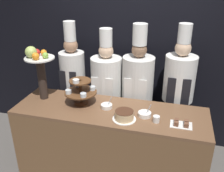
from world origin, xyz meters
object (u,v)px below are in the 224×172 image
at_px(tiered_stand, 80,90).
at_px(chef_center_right, 137,89).
at_px(serving_bowl_far, 107,106).
at_px(cup_white, 156,119).
at_px(serving_bowl_near, 145,114).
at_px(cake_square_tray, 181,124).
at_px(chef_center_left, 106,88).
at_px(cake_round, 124,115).
at_px(chef_left, 73,81).
at_px(fruit_pedestal, 39,66).
at_px(chef_right, 178,91).

height_order(tiered_stand, chef_center_right, chef_center_right).
distance_m(tiered_stand, chef_center_right, 0.81).
bearing_deg(serving_bowl_far, cup_white, -14.88).
height_order(cup_white, serving_bowl_near, serving_bowl_near).
bearing_deg(cake_square_tray, serving_bowl_far, 169.69).
xyz_separation_m(cake_square_tray, chef_center_left, (-1.00, 0.72, -0.04)).
bearing_deg(cup_white, cake_round, -173.51).
distance_m(tiered_stand, serving_bowl_near, 0.78).
distance_m(chef_left, chef_center_right, 0.91).
xyz_separation_m(chef_left, chef_center_right, (0.91, -0.00, -0.01)).
distance_m(cup_white, chef_left, 1.43).
bearing_deg(serving_bowl_far, chef_center_left, 106.49).
distance_m(tiered_stand, fruit_pedestal, 0.56).
xyz_separation_m(cake_round, serving_bowl_near, (0.20, 0.12, -0.02)).
distance_m(cake_square_tray, chef_right, 0.73).
bearing_deg(cake_square_tray, chef_left, 153.97).
xyz_separation_m(chef_center_left, chef_right, (0.94, 0.00, 0.07)).
relative_size(serving_bowl_near, serving_bowl_far, 1.02).
xyz_separation_m(serving_bowl_near, chef_center_left, (-0.61, 0.64, -0.05)).
bearing_deg(cup_white, chef_center_right, 113.65).
xyz_separation_m(chef_center_left, chef_center_right, (0.43, -0.00, 0.04)).
xyz_separation_m(serving_bowl_far, chef_right, (0.77, 0.57, 0.03)).
distance_m(serving_bowl_near, chef_center_left, 0.89).
bearing_deg(cup_white, chef_left, 149.45).
bearing_deg(serving_bowl_near, fruit_pedestal, 175.30).
xyz_separation_m(tiered_stand, cake_round, (0.57, -0.22, -0.12)).
relative_size(cake_round, cup_white, 3.53).
bearing_deg(cake_round, cake_square_tray, 3.93).
bearing_deg(cake_round, cup_white, 6.49).
distance_m(serving_bowl_near, chef_left, 1.27).
bearing_deg(chef_center_right, chef_center_left, 180.00).
bearing_deg(chef_right, chef_center_right, -180.00).
bearing_deg(chef_right, fruit_pedestal, -161.45).
xyz_separation_m(serving_bowl_near, chef_right, (0.33, 0.64, 0.03)).
relative_size(fruit_pedestal, cup_white, 9.25).
xyz_separation_m(cake_round, cup_white, (0.33, 0.04, -0.01)).
height_order(serving_bowl_far, chef_center_right, chef_center_right).
distance_m(chef_center_left, chef_right, 0.95).
relative_size(cup_white, chef_right, 0.04).
relative_size(serving_bowl_near, chef_center_left, 0.09).
distance_m(fruit_pedestal, chef_left, 0.69).
height_order(cake_round, cake_square_tray, cake_round).
relative_size(tiered_stand, serving_bowl_near, 2.53).
relative_size(fruit_pedestal, chef_right, 0.36).
xyz_separation_m(cake_square_tray, serving_bowl_near, (-0.38, 0.08, 0.00)).
distance_m(cake_round, cup_white, 0.33).
distance_m(cup_white, serving_bowl_near, 0.16).
bearing_deg(chef_center_left, tiered_stand, -105.42).
relative_size(serving_bowl_near, chef_left, 0.08).
bearing_deg(tiered_stand, chef_right, 26.55).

